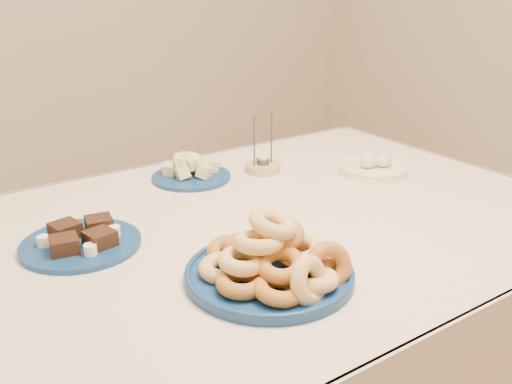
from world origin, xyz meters
TOP-DOWN VIEW (x-y plane):
  - dining_table at (0.00, 0.00)m, footprint 1.71×1.11m
  - donut_platter at (-0.10, -0.25)m, footprint 0.40×0.40m
  - melon_plate at (0.06, 0.36)m, footprint 0.26×0.26m
  - brownie_plate at (-0.36, 0.11)m, footprint 0.28×0.28m
  - candle_holder at (0.26, 0.29)m, footprint 0.11×0.11m
  - egg_bowl at (0.52, 0.09)m, footprint 0.24×0.24m

SIDE VIEW (x-z plane):
  - dining_table at x=0.00m, z-range 0.27..1.02m
  - brownie_plate at x=-0.36m, z-range 0.74..0.79m
  - candle_holder at x=0.26m, z-range 0.68..0.86m
  - egg_bowl at x=0.52m, z-range 0.74..0.81m
  - melon_plate at x=0.06m, z-range 0.73..0.81m
  - donut_platter at x=-0.10m, z-range 0.71..0.86m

